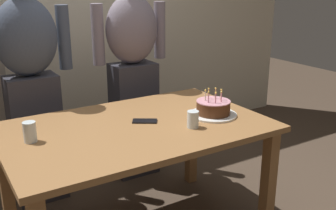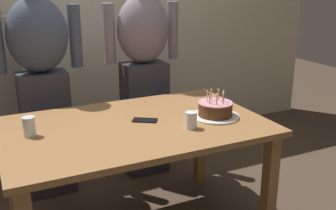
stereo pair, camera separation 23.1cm
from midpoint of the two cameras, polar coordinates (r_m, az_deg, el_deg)
name	(u,v)px [view 1 (the left image)]	position (r m, az deg, el deg)	size (l,w,h in m)	color
back_wall	(51,8)	(3.64, -18.26, 13.03)	(5.20, 0.10, 2.60)	beige
dining_table	(136,141)	(2.34, -7.42, -5.15)	(1.50, 0.96, 0.74)	olive
birthday_cake	(213,109)	(2.43, 3.82, -0.59)	(0.29, 0.29, 0.17)	white
water_glass_near	(30,132)	(2.20, -22.15, -3.68)	(0.07, 0.07, 0.11)	silver
water_glass_far	(193,119)	(2.23, 0.65, -2.13)	(0.07, 0.07, 0.10)	silver
cell_phone	(145,121)	(2.35, -6.19, -2.36)	(0.14, 0.07, 0.01)	black
person_man_bearded	(31,82)	(2.88, -21.34, 3.01)	(0.61, 0.27, 1.66)	#33333D
person_woman_cardigan	(133,69)	(3.10, -7.23, 5.08)	(0.61, 0.27, 1.66)	#33333D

